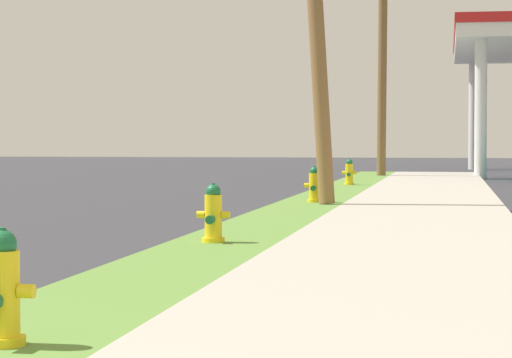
{
  "coord_description": "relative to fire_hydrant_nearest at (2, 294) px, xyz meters",
  "views": [
    {
      "loc": [
        3.51,
        -3.42,
        1.42
      ],
      "look_at": [
        0.94,
        10.82,
        0.88
      ],
      "focal_mm": 75.3,
      "sensor_mm": 36.0,
      "label": 1
    }
  ],
  "objects": [
    {
      "name": "fire_hydrant_fourth",
      "position": [
        -0.05,
        24.32,
        0.0
      ],
      "size": [
        0.42,
        0.37,
        0.74
      ],
      "color": "yellow",
      "rests_on": "grass_verge"
    },
    {
      "name": "utility_pole_background",
      "position": [
        0.38,
        32.49,
        4.02
      ],
      "size": [
        1.38,
        0.52,
        8.52
      ],
      "color": "brown",
      "rests_on": "grass_verge"
    },
    {
      "name": "fire_hydrant_third",
      "position": [
        0.02,
        15.67,
        0.0
      ],
      "size": [
        0.42,
        0.37,
        0.74
      ],
      "color": "yellow",
      "rests_on": "grass_verge"
    },
    {
      "name": "fire_hydrant_nearest",
      "position": [
        0.0,
        0.0,
        0.0
      ],
      "size": [
        0.42,
        0.38,
        0.74
      ],
      "color": "yellow",
      "rests_on": "grass_verge"
    },
    {
      "name": "fire_hydrant_second",
      "position": [
        -0.16,
        6.86,
        0.0
      ],
      "size": [
        0.42,
        0.38,
        0.74
      ],
      "color": "yellow",
      "rests_on": "grass_verge"
    }
  ]
}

